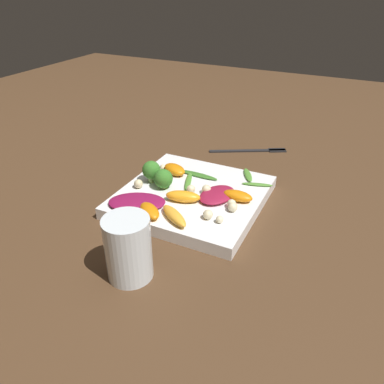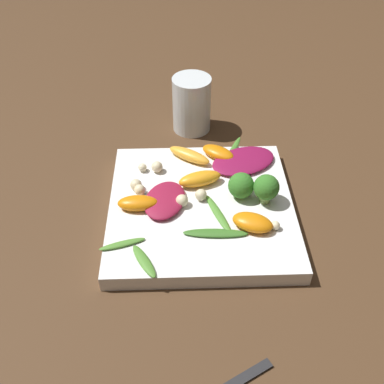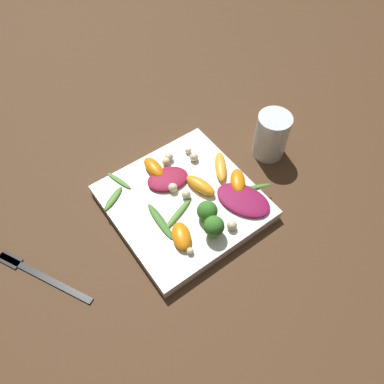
# 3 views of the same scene
# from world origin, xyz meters

# --- Properties ---
(ground_plane) EXTENTS (2.40, 2.40, 0.00)m
(ground_plane) POSITION_xyz_m (0.00, 0.00, 0.00)
(ground_plane) COLOR #4C331E
(plate) EXTENTS (0.27, 0.27, 0.02)m
(plate) POSITION_xyz_m (0.00, 0.00, 0.01)
(plate) COLOR white
(plate) RESTS_ON ground_plane
(drinking_glass) EXTENTS (0.07, 0.07, 0.10)m
(drinking_glass) POSITION_xyz_m (0.01, -0.23, 0.05)
(drinking_glass) COLOR white
(drinking_glass) RESTS_ON ground_plane
(fork) EXTENTS (0.18, 0.11, 0.01)m
(fork) POSITION_xyz_m (0.04, 0.29, 0.00)
(fork) COLOR #262628
(fork) RESTS_ON ground_plane
(radicchio_leaf_0) EXTENTS (0.12, 0.10, 0.01)m
(radicchio_leaf_0) POSITION_xyz_m (-0.07, -0.09, 0.03)
(radicchio_leaf_0) COLOR maroon
(radicchio_leaf_0) RESTS_ON plate
(radicchio_leaf_1) EXTENTS (0.08, 0.10, 0.01)m
(radicchio_leaf_1) POSITION_xyz_m (0.05, -0.00, 0.03)
(radicchio_leaf_1) COLOR maroon
(radicchio_leaf_1) RESTS_ON plate
(orange_segment_0) EXTENTS (0.06, 0.05, 0.02)m
(orange_segment_0) POSITION_xyz_m (-0.07, 0.05, 0.03)
(orange_segment_0) COLOR orange
(orange_segment_0) RESTS_ON plate
(orange_segment_1) EXTENTS (0.06, 0.06, 0.02)m
(orange_segment_1) POSITION_xyz_m (-0.03, -0.11, 0.03)
(orange_segment_1) COLOR orange
(orange_segment_1) RESTS_ON plate
(orange_segment_2) EXTENTS (0.07, 0.04, 0.02)m
(orange_segment_2) POSITION_xyz_m (-0.00, -0.04, 0.04)
(orange_segment_2) COLOR orange
(orange_segment_2) RESTS_ON plate
(orange_segment_3) EXTENTS (0.06, 0.03, 0.02)m
(orange_segment_3) POSITION_xyz_m (0.09, 0.01, 0.03)
(orange_segment_3) COLOR orange
(orange_segment_3) RESTS_ON plate
(orange_segment_4) EXTENTS (0.07, 0.06, 0.02)m
(orange_segment_4) POSITION_xyz_m (0.01, -0.10, 0.03)
(orange_segment_4) COLOR #FCAD33
(orange_segment_4) RESTS_ON plate
(broccoli_floret_0) EXTENTS (0.04, 0.04, 0.04)m
(broccoli_floret_0) POSITION_xyz_m (-0.06, -0.01, 0.04)
(broccoli_floret_0) COLOR #7A9E51
(broccoli_floret_0) RESTS_ON plate
(broccoli_floret_1) EXTENTS (0.04, 0.04, 0.05)m
(broccoli_floret_1) POSITION_xyz_m (-0.09, 0.00, 0.05)
(broccoli_floret_1) COLOR #84AD5B
(broccoli_floret_1) RESTS_ON plate
(arugula_sprig_0) EXTENTS (0.04, 0.06, 0.01)m
(arugula_sprig_0) POSITION_xyz_m (0.08, 0.11, 0.03)
(arugula_sprig_0) COLOR #518E33
(arugula_sprig_0) RESTS_ON plate
(arugula_sprig_1) EXTENTS (0.04, 0.08, 0.01)m
(arugula_sprig_1) POSITION_xyz_m (-0.02, 0.03, 0.03)
(arugula_sprig_1) COLOR #518E33
(arugula_sprig_1) RESTS_ON plate
(arugula_sprig_2) EXTENTS (0.09, 0.02, 0.01)m
(arugula_sprig_2) POSITION_xyz_m (-0.02, 0.06, 0.03)
(arugula_sprig_2) COLOR #3D7528
(arugula_sprig_2) RESTS_ON plate
(arugula_sprig_3) EXTENTS (0.06, 0.03, 0.00)m
(arugula_sprig_3) POSITION_xyz_m (0.11, 0.08, 0.03)
(arugula_sprig_3) COLOR #518E33
(arugula_sprig_3) RESTS_ON plate
(arugula_sprig_4) EXTENTS (0.05, 0.09, 0.00)m
(arugula_sprig_4) POSITION_xyz_m (-0.06, -0.12, 0.03)
(arugula_sprig_4) COLOR #47842D
(arugula_sprig_4) RESTS_ON plate
(macadamia_nut_0) EXTENTS (0.01, 0.01, 0.01)m
(macadamia_nut_0) POSITION_xyz_m (0.09, -0.08, 0.03)
(macadamia_nut_0) COLOR beige
(macadamia_nut_0) RESTS_ON plate
(macadamia_nut_1) EXTENTS (0.02, 0.02, 0.02)m
(macadamia_nut_1) POSITION_xyz_m (0.09, -0.02, 0.03)
(macadamia_nut_1) COLOR beige
(macadamia_nut_1) RESTS_ON plate
(macadamia_nut_2) EXTENTS (0.01, 0.01, 0.01)m
(macadamia_nut_2) POSITION_xyz_m (-0.10, 0.06, 0.03)
(macadamia_nut_2) COLOR beige
(macadamia_nut_2) RESTS_ON plate
(macadamia_nut_3) EXTENTS (0.02, 0.02, 0.02)m
(macadamia_nut_3) POSITION_xyz_m (0.07, -0.07, 0.03)
(macadamia_nut_3) COLOR beige
(macadamia_nut_3) RESTS_ON plate
(macadamia_nut_4) EXTENTS (0.02, 0.02, 0.02)m
(macadamia_nut_4) POSITION_xyz_m (-0.00, -0.01, 0.03)
(macadamia_nut_4) COLOR beige
(macadamia_nut_4) RESTS_ON plate
(macadamia_nut_5) EXTENTS (0.02, 0.02, 0.02)m
(macadamia_nut_5) POSITION_xyz_m (-0.10, -0.03, 0.03)
(macadamia_nut_5) COLOR beige
(macadamia_nut_5) RESTS_ON plate
(macadamia_nut_6) EXTENTS (0.02, 0.02, 0.02)m
(macadamia_nut_6) POSITION_xyz_m (0.03, 0.01, 0.03)
(macadamia_nut_6) COLOR beige
(macadamia_nut_6) RESTS_ON plate
(macadamia_nut_7) EXTENTS (0.02, 0.02, 0.02)m
(macadamia_nut_7) POSITION_xyz_m (0.10, -0.03, 0.03)
(macadamia_nut_7) COLOR beige
(macadamia_nut_7) RESTS_ON plate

